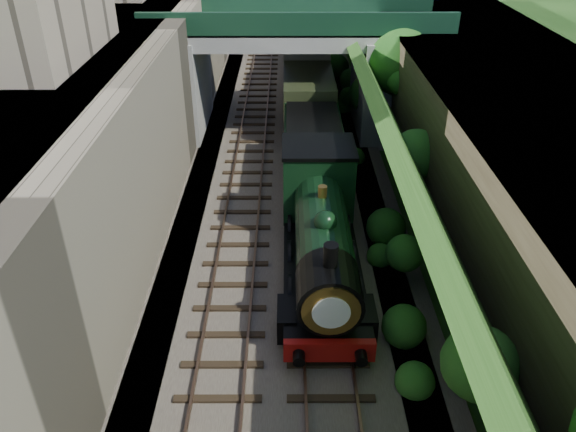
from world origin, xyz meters
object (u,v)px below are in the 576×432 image
at_px(locomotive, 321,233).
at_px(road_bridge, 304,61).
at_px(tender, 313,154).
at_px(tree, 400,62).

bearing_deg(locomotive, road_bridge, 91.00).
distance_m(locomotive, tender, 7.37).
bearing_deg(road_bridge, tender, -87.97).
relative_size(tree, locomotive, 0.65).
bearing_deg(road_bridge, tree, -25.01).
distance_m(road_bridge, tender, 7.64).
bearing_deg(locomotive, tree, 68.99).
height_order(tree, tender, tree).
height_order(locomotive, tender, locomotive).
xyz_separation_m(road_bridge, locomotive, (0.26, -14.59, -2.18)).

